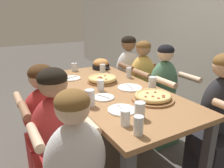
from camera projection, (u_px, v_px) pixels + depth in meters
ground_plane at (112, 156)px, 2.35m from camera, size 18.00×18.00×0.00m
dining_table at (112, 98)px, 2.14m from camera, size 1.82×0.86×0.78m
pizza_board_main at (102, 79)px, 2.30m from camera, size 0.31×0.31×0.06m
pizza_board_second at (153, 97)px, 1.84m from camera, size 0.36×0.36×0.06m
skillet_bowl at (101, 64)px, 2.83m from camera, size 0.33×0.22×0.13m
empty_plate_a at (122, 110)px, 1.65m from camera, size 0.22×0.22×0.02m
empty_plate_b at (104, 97)px, 1.88m from camera, size 0.18×0.18×0.02m
empty_plate_c at (130, 88)px, 2.13m from camera, size 0.24×0.24×0.02m
empty_plate_d at (71, 78)px, 2.42m from camera, size 0.21×0.21×0.02m
cocktail_glass_blue at (74, 67)px, 2.73m from camera, size 0.07×0.07×0.12m
drinking_glass_a at (129, 73)px, 2.45m from camera, size 0.06×0.06×0.12m
drinking_glass_b at (152, 83)px, 2.11m from camera, size 0.07×0.07×0.12m
drinking_glass_c at (90, 99)px, 1.71m from camera, size 0.08×0.08×0.14m
drinking_glass_d at (101, 86)px, 2.03m from camera, size 0.07×0.07×0.11m
drinking_glass_e at (140, 111)px, 1.51m from camera, size 0.08×0.08×0.12m
drinking_glass_f at (125, 119)px, 1.42m from camera, size 0.06×0.06×0.11m
drinking_glass_g at (103, 70)px, 2.56m from camera, size 0.07×0.07×0.13m
drinking_glass_h at (138, 127)px, 1.31m from camera, size 0.06×0.06×0.12m
diner_far_left at (128, 82)px, 3.06m from camera, size 0.51×0.40×1.19m
diner_near_center at (47, 130)px, 1.90m from camera, size 0.51×0.40×1.10m
diner_near_midright at (59, 150)px, 1.59m from camera, size 0.51×0.40×1.15m
diner_far_midleft at (142, 90)px, 2.80m from camera, size 0.51×0.40×1.16m
diner_far_right at (216, 125)px, 1.91m from camera, size 0.51×0.40×1.17m
diner_far_center at (162, 101)px, 2.48m from camera, size 0.51×0.40×1.16m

